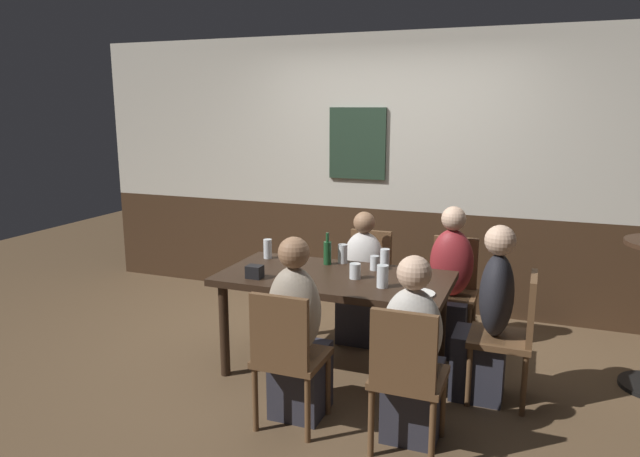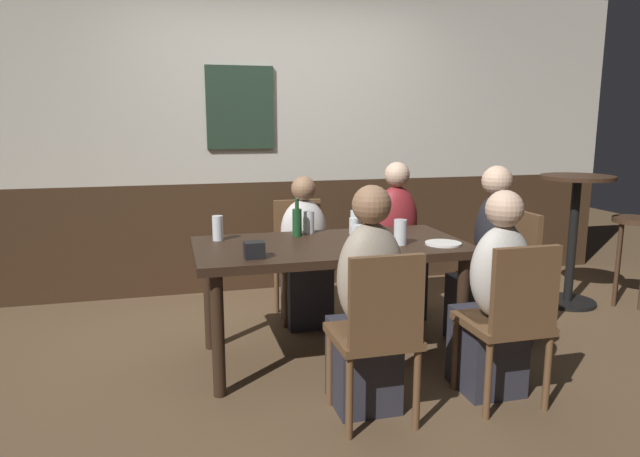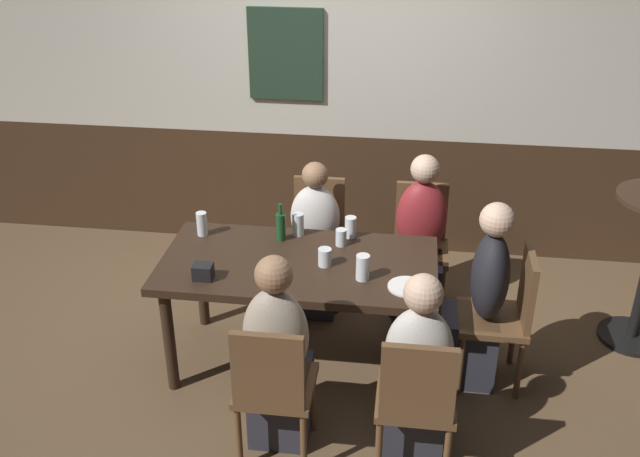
% 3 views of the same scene
% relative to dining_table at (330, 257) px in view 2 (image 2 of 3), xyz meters
% --- Properties ---
extents(ground_plane, '(12.00, 12.00, 0.00)m').
position_rel_dining_table_xyz_m(ground_plane, '(0.00, 0.00, -0.65)').
color(ground_plane, brown).
extents(wall_back, '(6.40, 0.13, 2.60)m').
position_rel_dining_table_xyz_m(wall_back, '(-0.00, 1.65, 0.65)').
color(wall_back, '#3D2819').
rests_on(wall_back, ground_plane).
extents(dining_table, '(1.64, 0.85, 0.74)m').
position_rel_dining_table_xyz_m(dining_table, '(0.00, 0.00, 0.00)').
color(dining_table, black).
rests_on(dining_table, ground_plane).
extents(chair_mid_far, '(0.40, 0.40, 0.88)m').
position_rel_dining_table_xyz_m(chair_mid_far, '(0.00, 0.84, -0.16)').
color(chair_mid_far, brown).
rests_on(chair_mid_far, ground_plane).
extents(chair_right_far, '(0.40, 0.40, 0.88)m').
position_rel_dining_table_xyz_m(chair_right_far, '(0.72, 0.84, -0.16)').
color(chair_right_far, brown).
rests_on(chair_right_far, ground_plane).
extents(chair_head_east, '(0.40, 0.40, 0.88)m').
position_rel_dining_table_xyz_m(chair_head_east, '(1.24, 0.00, -0.16)').
color(chair_head_east, brown).
rests_on(chair_head_east, ground_plane).
extents(chair_right_near, '(0.40, 0.40, 0.88)m').
position_rel_dining_table_xyz_m(chair_right_near, '(0.72, -0.84, -0.16)').
color(chair_right_near, brown).
rests_on(chair_right_near, ground_plane).
extents(chair_mid_near, '(0.40, 0.40, 0.88)m').
position_rel_dining_table_xyz_m(chair_mid_near, '(0.00, -0.84, -0.16)').
color(chair_mid_near, brown).
rests_on(chair_mid_near, ground_plane).
extents(person_mid_far, '(0.34, 0.37, 1.08)m').
position_rel_dining_table_xyz_m(person_mid_far, '(-0.00, 0.67, -0.20)').
color(person_mid_far, '#2D2D38').
rests_on(person_mid_far, ground_plane).
extents(person_right_far, '(0.34, 0.37, 1.17)m').
position_rel_dining_table_xyz_m(person_right_far, '(0.72, 0.68, -0.16)').
color(person_right_far, '#2D2D38').
rests_on(person_right_far, ground_plane).
extents(person_head_east, '(0.37, 0.34, 1.19)m').
position_rel_dining_table_xyz_m(person_head_east, '(1.08, 0.00, -0.15)').
color(person_head_east, '#2D2D38').
rests_on(person_head_east, ground_plane).
extents(person_right_near, '(0.34, 0.37, 1.13)m').
position_rel_dining_table_xyz_m(person_right_near, '(0.72, -0.68, -0.18)').
color(person_right_near, '#2D2D38').
rests_on(person_right_near, ground_plane).
extents(person_mid_near, '(0.34, 0.37, 1.18)m').
position_rel_dining_table_xyz_m(person_mid_near, '(0.00, -0.68, -0.16)').
color(person_mid_near, '#2D2D38').
rests_on(person_mid_near, ground_plane).
extents(highball_clear, '(0.08, 0.08, 0.15)m').
position_rel_dining_table_xyz_m(highball_clear, '(0.39, -0.15, 0.15)').
color(highball_clear, silver).
rests_on(highball_clear, dining_table).
extents(pint_glass_pale, '(0.07, 0.07, 0.15)m').
position_rel_dining_table_xyz_m(pint_glass_pale, '(-0.06, 0.34, 0.15)').
color(pint_glass_pale, silver).
rests_on(pint_glass_pale, dining_table).
extents(pint_glass_stout, '(0.07, 0.07, 0.16)m').
position_rel_dining_table_xyz_m(pint_glass_stout, '(-0.66, 0.26, 0.15)').
color(pint_glass_stout, silver).
rests_on(pint_glass_stout, dining_table).
extents(pint_glass_amber, '(0.07, 0.07, 0.14)m').
position_rel_dining_table_xyz_m(pint_glass_amber, '(0.28, 0.35, 0.14)').
color(pint_glass_amber, silver).
rests_on(pint_glass_amber, dining_table).
extents(beer_glass_half, '(0.07, 0.07, 0.11)m').
position_rel_dining_table_xyz_m(beer_glass_half, '(0.23, 0.24, 0.13)').
color(beer_glass_half, silver).
rests_on(beer_glass_half, dining_table).
extents(tumbler_short, '(0.08, 0.08, 0.11)m').
position_rel_dining_table_xyz_m(tumbler_short, '(0.16, -0.02, 0.13)').
color(tumbler_short, silver).
rests_on(tumbler_short, dining_table).
extents(beer_bottle_green, '(0.06, 0.06, 0.25)m').
position_rel_dining_table_xyz_m(beer_bottle_green, '(-0.15, 0.26, 0.18)').
color(beer_bottle_green, '#194723').
rests_on(beer_bottle_green, dining_table).
extents(plate_white_large, '(0.22, 0.22, 0.01)m').
position_rel_dining_table_xyz_m(plate_white_large, '(0.65, -0.21, 0.09)').
color(plate_white_large, white).
rests_on(plate_white_large, dining_table).
extents(condiment_caddy, '(0.11, 0.09, 0.09)m').
position_rel_dining_table_xyz_m(condiment_caddy, '(-0.51, -0.26, 0.13)').
color(condiment_caddy, black).
rests_on(condiment_caddy, dining_table).
extents(side_bar_table, '(0.56, 0.56, 1.05)m').
position_rel_dining_table_xyz_m(side_bar_table, '(2.17, 0.54, -0.04)').
color(side_bar_table, black).
rests_on(side_bar_table, ground_plane).
extents(bar_stool, '(0.34, 0.34, 0.72)m').
position_rel_dining_table_xyz_m(bar_stool, '(2.62, 0.39, -0.09)').
color(bar_stool, '#422B1C').
rests_on(bar_stool, ground_plane).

